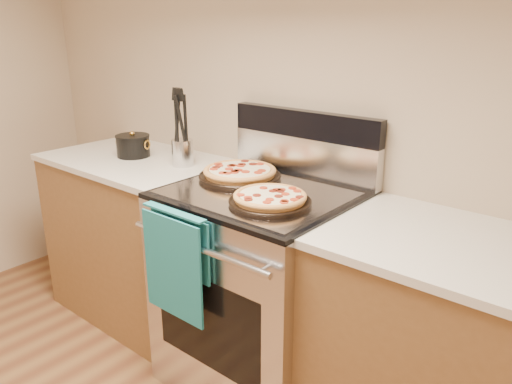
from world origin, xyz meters
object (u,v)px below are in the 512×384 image
Objects in this scene: pepperoni_pizza_front at (270,199)px; utensil_crock at (183,153)px; range_body at (261,291)px; pepperoni_pizza_back at (240,173)px; saucepan at (133,147)px.

utensil_crock is at bearing 164.63° from pepperoni_pizza_front.
pepperoni_pizza_back is at bearing 158.75° from range_body.
utensil_crock is (-0.40, 0.02, 0.03)m from pepperoni_pizza_back.
pepperoni_pizza_back is 0.36m from pepperoni_pizza_front.
pepperoni_pizza_front is at bearing -15.37° from utensil_crock.
saucepan is at bearing -178.17° from pepperoni_pizza_back.
pepperoni_pizza_back reaches higher than pepperoni_pizza_front.
pepperoni_pizza_back is 1.15× the size of pepperoni_pizza_front.
utensil_crock is (-0.71, 0.20, 0.03)m from pepperoni_pizza_front.
pepperoni_pizza_front reaches higher than range_body.
range_body is 0.54m from pepperoni_pizza_back.
saucepan is at bearing 171.88° from pepperoni_pizza_front.
pepperoni_pizza_back is at bearing 150.73° from pepperoni_pizza_front.
range_body is 0.79m from utensil_crock.
pepperoni_pizza_back is 0.40m from utensil_crock.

